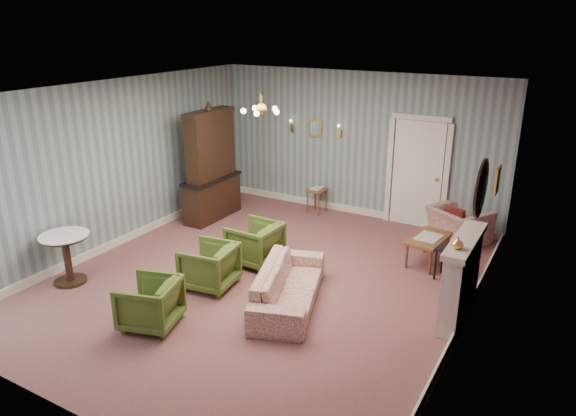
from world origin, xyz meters
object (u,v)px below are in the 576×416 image
Objects in this scene: olive_chair_c at (255,241)px; coffee_table at (427,250)px; sofa_chintz at (289,279)px; side_table_black at (448,263)px; fireplace at (461,278)px; pedestal_table at (67,259)px; wingback_chair at (459,219)px; dresser at (210,162)px; olive_chair_b at (209,264)px; olive_chair_a at (150,301)px.

coffee_table is (2.48, 1.41, -0.15)m from olive_chair_c.
sofa_chintz is 3.69× the size of side_table_black.
pedestal_table is (-5.41, -1.95, -0.18)m from fireplace.
fireplace is 1.72m from coffee_table.
side_table_black is at bearing -61.72° from sofa_chintz.
wingback_chair is at bearing 136.00° from olive_chair_c.
side_table_black is (4.83, -0.37, -0.90)m from dresser.
sofa_chintz is at bearing -158.92° from fireplace.
wingback_chair is 1.65m from side_table_black.
olive_chair_a is at bearing -7.82° from olive_chair_b.
olive_chair_a is 1.26m from olive_chair_b.
fireplace is (5.24, -1.42, -0.58)m from dresser.
olive_chair_b is (0.00, 1.26, 0.01)m from olive_chair_a.
olive_chair_c reaches higher than side_table_black.
wingback_chair is (1.55, 3.51, 0.04)m from sofa_chintz.
olive_chair_c is at bearing 164.80° from olive_chair_b.
wingback_chair reaches higher than pedestal_table.
side_table_black is at bearing -4.14° from dresser.
dresser is (-1.78, 3.66, 0.80)m from olive_chair_a.
olive_chair_c is 1.46m from sofa_chintz.
fireplace is at bearing 98.17° from olive_chair_b.
olive_chair_c is 3.77m from wingback_chair.
wingback_chair is 1.82× the size of side_table_black.
side_table_black is at bearing 111.10° from fireplace.
dresser is 1.66× the size of fireplace.
pedestal_table reaches higher than olive_chair_c.
side_table_black is (0.22, -1.63, -0.16)m from wingback_chair.
wingback_chair is at bearing 134.50° from olive_chair_b.
coffee_table is (-0.22, -1.21, -0.19)m from wingback_chair.
pedestal_table is (-3.24, -1.11, 0.02)m from sofa_chintz.
coffee_table is 0.60m from side_table_black.
coffee_table is 1.71× the size of side_table_black.
olive_chair_b is 2.18m from pedestal_table.
pedestal_table is (-2.09, -2.00, 0.01)m from olive_chair_c.
olive_chair_a is 4.13m from fireplace.
sofa_chintz reaches higher than olive_chair_a.
sofa_chintz is 0.84× the size of dresser.
fireplace is (0.62, -2.68, 0.16)m from wingback_chair.
wingback_chair reaches higher than side_table_black.
olive_chair_b reaches higher than olive_chair_a.
pedestal_table is at bearing -160.20° from fireplace.
olive_chair_c is 1.45× the size of side_table_black.
dresser is at bearing 164.84° from fireplace.
olive_chair_b is 0.53× the size of fireplace.
fireplace is 1.76× the size of pedestal_table.
olive_chair_c is at bearing -161.15° from side_table_black.
sofa_chintz is (1.29, 0.15, 0.01)m from olive_chair_b.
side_table_black is at bearing 110.69° from olive_chair_c.
wingback_chair is at bearing 43.98° from pedestal_table.
sofa_chintz reaches higher than coffee_table.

